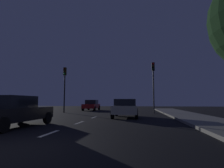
# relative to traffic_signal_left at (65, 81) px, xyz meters

# --- Properties ---
(ground_plane) EXTENTS (80.00, 80.00, 0.00)m
(ground_plane) POSITION_rel_traffic_signal_left_xyz_m (4.87, -9.04, -3.61)
(ground_plane) COLOR black
(sidewalk_curb_right) EXTENTS (3.00, 40.00, 0.15)m
(sidewalk_curb_right) POSITION_rel_traffic_signal_left_xyz_m (12.37, -9.04, -3.54)
(sidewalk_curb_right) COLOR gray
(sidewalk_curb_right) RESTS_ON ground_plane
(lane_stripe_second) EXTENTS (0.16, 1.60, 0.01)m
(lane_stripe_second) POSITION_rel_traffic_signal_left_xyz_m (4.87, -13.44, -3.61)
(lane_stripe_second) COLOR silver
(lane_stripe_second) RESTS_ON ground_plane
(lane_stripe_third) EXTENTS (0.16, 1.60, 0.01)m
(lane_stripe_third) POSITION_rel_traffic_signal_left_xyz_m (4.87, -9.64, -3.61)
(lane_stripe_third) COLOR silver
(lane_stripe_third) RESTS_ON ground_plane
(lane_stripe_fourth) EXTENTS (0.16, 1.60, 0.01)m
(lane_stripe_fourth) POSITION_rel_traffic_signal_left_xyz_m (4.87, -5.84, -3.61)
(lane_stripe_fourth) COLOR silver
(lane_stripe_fourth) RESTS_ON ground_plane
(traffic_signal_left) EXTENTS (0.32, 0.38, 5.18)m
(traffic_signal_left) POSITION_rel_traffic_signal_left_xyz_m (0.00, 0.00, 0.00)
(traffic_signal_left) COLOR black
(traffic_signal_left) RESTS_ON ground_plane
(traffic_signal_right) EXTENTS (0.32, 0.38, 5.48)m
(traffic_signal_right) POSITION_rel_traffic_signal_left_xyz_m (10.01, 0.00, 0.19)
(traffic_signal_right) COLOR #2D2D30
(traffic_signal_right) RESTS_ON ground_plane
(car_stopped_ahead) EXTENTS (1.96, 3.86, 1.44)m
(car_stopped_ahead) POSITION_rel_traffic_signal_left_xyz_m (7.33, -5.57, -2.88)
(car_stopped_ahead) COLOR beige
(car_stopped_ahead) RESTS_ON ground_plane
(car_adjacent_lane) EXTENTS (2.11, 4.57, 1.52)m
(car_adjacent_lane) POSITION_rel_traffic_signal_left_xyz_m (2.25, -11.98, -2.85)
(car_adjacent_lane) COLOR black
(car_adjacent_lane) RESTS_ON ground_plane
(car_oncoming_far) EXTENTS (1.86, 3.99, 1.48)m
(car_oncoming_far) POSITION_rel_traffic_signal_left_xyz_m (1.77, 5.78, -2.87)
(car_oncoming_far) COLOR #B21919
(car_oncoming_far) RESTS_ON ground_plane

